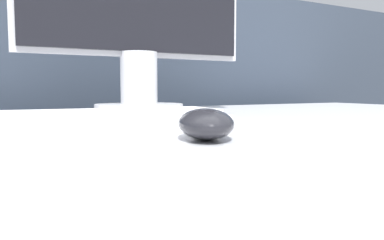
% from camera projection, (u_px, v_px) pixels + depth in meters
% --- Properties ---
extents(partition_panel, '(5.00, 0.03, 1.18)m').
position_uv_depth(partition_panel, '(97.00, 160.00, 1.20)').
color(partition_panel, '#333D4C').
rests_on(partition_panel, ground_plane).
extents(computer_mouse_near, '(0.10, 0.12, 0.03)m').
position_uv_depth(computer_mouse_near, '(206.00, 124.00, 0.42)').
color(computer_mouse_near, '#232328').
rests_on(computer_mouse_near, desk).
extents(keyboard, '(0.42, 0.16, 0.02)m').
position_uv_depth(keyboard, '(92.00, 119.00, 0.56)').
color(keyboard, white).
rests_on(keyboard, desk).
extents(monitor, '(0.55, 0.21, 0.47)m').
position_uv_depth(monitor, '(138.00, 7.00, 0.88)').
color(monitor, silver).
rests_on(monitor, desk).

